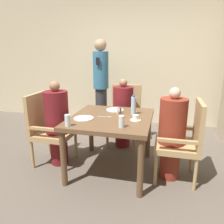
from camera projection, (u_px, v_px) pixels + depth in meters
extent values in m
plane|color=#60564C|center=(111.00, 169.00, 2.94)|extent=(16.00, 16.00, 0.00)
cube|color=beige|center=(136.00, 58.00, 4.60)|extent=(8.00, 0.06, 2.80)
cube|color=brown|center=(111.00, 119.00, 2.75)|extent=(1.00, 1.08, 0.05)
cylinder|color=brown|center=(63.00, 159.00, 2.50)|extent=(0.07, 0.07, 0.68)
cylinder|color=brown|center=(141.00, 168.00, 2.30)|extent=(0.07, 0.07, 0.68)
cylinder|color=brown|center=(91.00, 130.00, 3.40)|extent=(0.07, 0.07, 0.68)
cylinder|color=brown|center=(148.00, 135.00, 3.20)|extent=(0.07, 0.07, 0.68)
cube|color=tan|center=(54.00, 134.00, 3.01)|extent=(0.50, 0.50, 0.07)
cube|color=tan|center=(37.00, 112.00, 2.99)|extent=(0.05, 0.50, 0.53)
cube|color=tan|center=(61.00, 118.00, 3.19)|extent=(0.45, 0.04, 0.04)
cube|color=tan|center=(44.00, 129.00, 2.76)|extent=(0.45, 0.04, 0.04)
cylinder|color=tan|center=(76.00, 145.00, 3.23)|extent=(0.04, 0.04, 0.39)
cylinder|color=tan|center=(63.00, 158.00, 2.82)|extent=(0.04, 0.04, 0.39)
cylinder|color=tan|center=(49.00, 142.00, 3.33)|extent=(0.04, 0.04, 0.39)
cylinder|color=tan|center=(32.00, 155.00, 2.92)|extent=(0.04, 0.04, 0.39)
cylinder|color=maroon|center=(59.00, 148.00, 3.05)|extent=(0.24, 0.24, 0.46)
cylinder|color=maroon|center=(56.00, 112.00, 2.91)|extent=(0.32, 0.32, 0.57)
sphere|color=#997051|center=(55.00, 86.00, 2.82)|extent=(0.13, 0.13, 0.13)
cube|color=tan|center=(124.00, 120.00, 3.62)|extent=(0.50, 0.50, 0.07)
cube|color=tan|center=(126.00, 100.00, 3.76)|extent=(0.50, 0.05, 0.53)
cube|color=tan|center=(138.00, 112.00, 3.53)|extent=(0.04, 0.45, 0.04)
cube|color=tan|center=(110.00, 110.00, 3.63)|extent=(0.04, 0.45, 0.04)
cylinder|color=tan|center=(134.00, 139.00, 3.43)|extent=(0.04, 0.04, 0.39)
cylinder|color=tan|center=(107.00, 137.00, 3.53)|extent=(0.04, 0.04, 0.39)
cylinder|color=tan|center=(138.00, 130.00, 3.84)|extent=(0.04, 0.04, 0.39)
cylinder|color=tan|center=(114.00, 128.00, 3.94)|extent=(0.04, 0.04, 0.39)
cylinder|color=maroon|center=(123.00, 132.00, 3.62)|extent=(0.24, 0.24, 0.46)
cylinder|color=maroon|center=(123.00, 103.00, 3.49)|extent=(0.32, 0.32, 0.53)
sphere|color=#997051|center=(123.00, 83.00, 3.40)|extent=(0.13, 0.13, 0.13)
cube|color=tan|center=(176.00, 146.00, 2.64)|extent=(0.50, 0.50, 0.07)
cube|color=tan|center=(199.00, 124.00, 2.51)|extent=(0.05, 0.50, 0.53)
cube|color=tan|center=(178.00, 141.00, 2.38)|extent=(0.45, 0.04, 0.04)
cube|color=tan|center=(176.00, 127.00, 2.81)|extent=(0.45, 0.04, 0.04)
cylinder|color=tan|center=(156.00, 170.00, 2.55)|extent=(0.04, 0.04, 0.39)
cylinder|color=tan|center=(157.00, 153.00, 2.96)|extent=(0.04, 0.04, 0.39)
cylinder|color=tan|center=(195.00, 175.00, 2.44)|extent=(0.04, 0.04, 0.39)
cylinder|color=tan|center=(191.00, 157.00, 2.86)|extent=(0.04, 0.04, 0.39)
cylinder|color=maroon|center=(170.00, 160.00, 2.71)|extent=(0.24, 0.24, 0.46)
cylinder|color=maroon|center=(173.00, 121.00, 2.57)|extent=(0.32, 0.32, 0.54)
sphere|color=beige|center=(175.00, 93.00, 2.48)|extent=(0.13, 0.13, 0.13)
cylinder|color=#2D2D33|center=(101.00, 109.00, 4.42)|extent=(0.23, 0.23, 0.83)
cylinder|color=teal|center=(101.00, 70.00, 4.21)|extent=(0.30, 0.30, 0.70)
sphere|color=tan|center=(100.00, 45.00, 4.09)|extent=(0.23, 0.23, 0.23)
cube|color=black|center=(98.00, 61.00, 4.00)|extent=(0.07, 0.01, 0.14)
cylinder|color=white|center=(115.00, 110.00, 3.05)|extent=(0.24, 0.24, 0.01)
cylinder|color=white|center=(84.00, 118.00, 2.67)|extent=(0.24, 0.24, 0.01)
cylinder|color=white|center=(136.00, 120.00, 2.61)|extent=(0.13, 0.13, 0.01)
cylinder|color=white|center=(136.00, 117.00, 2.60)|extent=(0.07, 0.07, 0.06)
cylinder|color=#A3C6DB|center=(133.00, 106.00, 2.83)|extent=(0.06, 0.06, 0.23)
cylinder|color=#3359B2|center=(134.00, 96.00, 2.79)|extent=(0.04, 0.04, 0.03)
cylinder|color=silver|center=(121.00, 122.00, 2.35)|extent=(0.06, 0.06, 0.13)
cylinder|color=silver|center=(68.00, 120.00, 2.39)|extent=(0.06, 0.06, 0.13)
cylinder|color=white|center=(118.00, 110.00, 2.89)|extent=(0.03, 0.03, 0.08)
cylinder|color=#4C3D2D|center=(120.00, 111.00, 2.88)|extent=(0.03, 0.03, 0.08)
cube|color=silver|center=(104.00, 116.00, 2.76)|extent=(0.16, 0.03, 0.00)
cube|color=silver|center=(110.00, 117.00, 2.75)|extent=(0.04, 0.03, 0.00)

